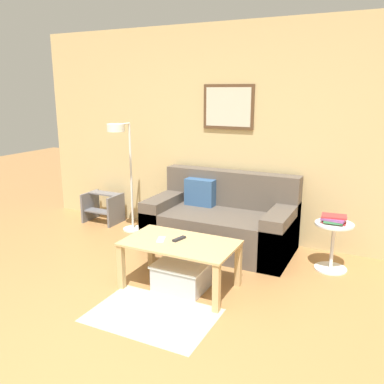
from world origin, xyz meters
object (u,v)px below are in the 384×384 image
Objects in this scene: storage_bin at (181,276)px; side_table at (333,242)px; coffee_table at (180,250)px; cell_phone at (161,239)px; book_stack at (334,219)px; remote_control at (179,239)px; step_stool at (103,207)px; floor_lamp at (122,159)px; couch at (221,223)px.

storage_bin is 1.59m from side_table.
cell_phone reaches higher than coffee_table.
book_stack reaches higher than remote_control.
cell_phone is 0.29× the size of step_stool.
floor_lamp is at bearing -178.83° from side_table.
couch is at bearing 5.18° from floor_lamp.
remote_control is at bearing 125.04° from coffee_table.
coffee_table reaches higher than step_stool.
floor_lamp is at bearing -178.84° from book_stack.
floor_lamp is 2.82× the size of side_table.
remote_control is (1.27, -0.93, -0.52)m from floor_lamp.
floor_lamp is 9.35× the size of remote_control.
step_stool is at bearing 146.33° from storage_bin.
floor_lamp is 2.60m from side_table.
remote_control reaches higher than coffee_table.
floor_lamp reaches higher than coffee_table.
coffee_table is 2.12× the size of storage_bin.
floor_lamp is at bearing -25.50° from step_stool.
book_stack is at bearing -4.01° from step_stool.
step_stool is at bearing 154.50° from floor_lamp.
remote_control is at bearing -141.78° from side_table.
side_table is at bearing -2.93° from couch.
remote_control is (-1.23, -0.98, -0.08)m from book_stack.
coffee_table is 2.24m from step_stool.
book_stack is at bearing 1.16° from floor_lamp.
side_table is (1.25, -0.06, 0.00)m from couch.
remote_control is at bearing -36.05° from floor_lamp.
storage_bin is 0.34m from remote_control.
book_stack is at bearing 53.13° from remote_control.
side_table is 1.95× the size of book_stack.
floor_lamp is at bearing 143.30° from storage_bin.
step_stool is (-1.83, 1.19, -0.24)m from remote_control.
coffee_table is (0.04, -1.08, 0.07)m from couch.
side_table reaches higher than storage_bin.
step_stool is (-1.82, 0.15, -0.08)m from couch.
coffee_table reaches higher than storage_bin.
cell_phone is (-1.38, -1.05, -0.09)m from book_stack.
floor_lamp is 2.95× the size of step_stool.
floor_lamp reaches higher than remote_control.
side_table is at bearing 2.89° from book_stack.
remote_control reaches higher than storage_bin.
couch is 1.25m from side_table.
couch is at bearing 91.85° from coffee_table.
coffee_table is 0.73× the size of floor_lamp.
floor_lamp is at bearing 158.67° from remote_control.
couch is 1.60× the size of coffee_table.
couch reaches higher than storage_bin.
book_stack reaches higher than coffee_table.
couch is at bearing 93.08° from storage_bin.
couch is 1.17× the size of floor_lamp.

